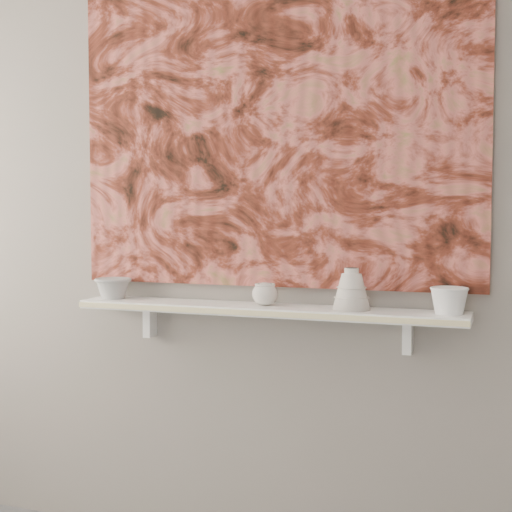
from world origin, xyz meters
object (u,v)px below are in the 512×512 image
at_px(painting, 272,133).
at_px(cup_cream, 265,294).
at_px(shelf, 265,310).
at_px(bowl_grey, 113,288).
at_px(bowl_white, 449,300).
at_px(bell_vessel, 351,289).

distance_m(painting, cup_cream, 0.57).
bearing_deg(shelf, bowl_grey, 180.00).
relative_size(cup_cream, bowl_white, 0.73).
height_order(cup_cream, bowl_white, bowl_white).
height_order(bowl_grey, bowl_white, bowl_white).
distance_m(shelf, painting, 0.63).
xyz_separation_m(shelf, bowl_grey, (-0.61, 0.00, 0.06)).
bearing_deg(shelf, bell_vessel, 0.00).
height_order(shelf, cup_cream, cup_cream).
distance_m(bowl_grey, cup_cream, 0.61).
distance_m(painting, bowl_white, 0.85).
bearing_deg(painting, bowl_white, -7.30).
height_order(painting, cup_cream, painting).
xyz_separation_m(painting, bowl_grey, (-0.61, -0.08, -0.57)).
bearing_deg(shelf, cup_cream, 0.00).
relative_size(shelf, cup_cream, 15.66).
height_order(bowl_grey, cup_cream, same).
distance_m(shelf, cup_cream, 0.06).
height_order(bell_vessel, bowl_white, bell_vessel).
xyz_separation_m(painting, bowl_white, (0.63, -0.08, -0.57)).
height_order(painting, bell_vessel, painting).
height_order(painting, bowl_white, painting).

